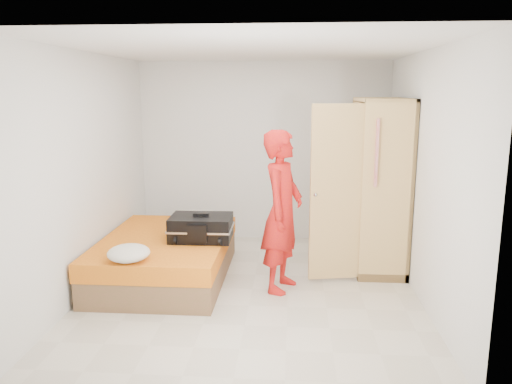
# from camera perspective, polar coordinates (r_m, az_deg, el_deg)

# --- Properties ---
(room) EXTENTS (4.00, 4.02, 2.60)m
(room) POSITION_cam_1_polar(r_m,az_deg,el_deg) (5.34, -0.45, 1.97)
(room) COLOR beige
(room) RESTS_ON ground
(bed) EXTENTS (1.42, 2.02, 0.50)m
(bed) POSITION_cam_1_polar(r_m,az_deg,el_deg) (6.04, -10.26, -7.35)
(bed) COLOR brown
(bed) RESTS_ON ground
(wardrobe) EXTENTS (1.16, 1.29, 2.10)m
(wardrobe) POSITION_cam_1_polar(r_m,az_deg,el_deg) (6.30, 13.50, 0.33)
(wardrobe) COLOR #E9C271
(wardrobe) RESTS_ON ground
(person) EXTENTS (0.60, 0.75, 1.78)m
(person) POSITION_cam_1_polar(r_m,az_deg,el_deg) (5.46, 3.01, -2.23)
(person) COLOR red
(person) RESTS_ON ground
(suitcase) EXTENTS (0.72, 0.54, 0.31)m
(suitcase) POSITION_cam_1_polar(r_m,az_deg,el_deg) (5.79, -6.29, -4.08)
(suitcase) COLOR black
(suitcase) RESTS_ON bed
(round_cushion) EXTENTS (0.43, 0.43, 0.16)m
(round_cushion) POSITION_cam_1_polar(r_m,az_deg,el_deg) (5.22, -14.35, -6.78)
(round_cushion) COLOR white
(round_cushion) RESTS_ON bed
(pillow) EXTENTS (0.52, 0.29, 0.09)m
(pillow) POSITION_cam_1_polar(r_m,az_deg,el_deg) (6.72, -7.26, -2.70)
(pillow) COLOR white
(pillow) RESTS_ON bed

